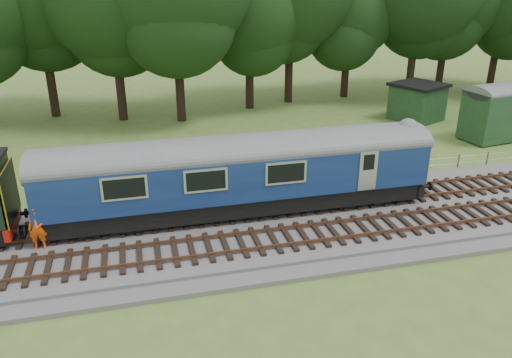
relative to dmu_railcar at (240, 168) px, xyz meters
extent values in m
plane|color=#4A6A27|center=(0.07, -1.40, -2.61)|extent=(120.00, 120.00, 0.00)
cube|color=#4C4C4F|center=(0.07, -1.40, -2.43)|extent=(70.00, 7.00, 0.35)
cube|color=brown|center=(0.07, -0.72, -2.12)|extent=(66.50, 0.07, 0.14)
cube|color=brown|center=(0.07, 0.72, -2.12)|extent=(66.50, 0.07, 0.14)
cube|color=brown|center=(0.07, -3.72, -2.12)|extent=(66.50, 0.07, 0.14)
cube|color=brown|center=(0.07, -2.28, -2.12)|extent=(66.50, 0.07, 0.14)
cube|color=black|center=(-0.01, 0.00, -1.55)|extent=(17.46, 2.52, 0.85)
cube|color=navy|center=(-0.01, 0.00, -0.12)|extent=(18.00, 2.80, 2.05)
cube|color=yellow|center=(9.01, 0.00, -0.50)|extent=(0.06, 2.74, 1.30)
cube|color=black|center=(5.99, 0.00, -1.75)|extent=(2.60, 2.00, 0.55)
cube|color=black|center=(-6.01, 0.00, -1.75)|extent=(2.60, 2.00, 0.55)
cube|color=#A8180C|center=(-10.03, 0.00, -1.55)|extent=(0.25, 2.60, 0.55)
cube|color=yellow|center=(-9.89, 0.00, -0.15)|extent=(0.06, 2.55, 2.30)
imported|color=#FD580D|center=(-8.82, -1.30, -1.30)|extent=(0.71, 0.47, 1.92)
cube|color=#1A3A1E|center=(17.52, 13.72, -1.24)|extent=(4.31, 4.31, 2.73)
cube|color=black|center=(17.52, 13.72, 0.23)|extent=(4.75, 4.75, 0.22)
camera|label=1|loc=(-4.55, -21.06, 8.39)|focal=35.00mm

